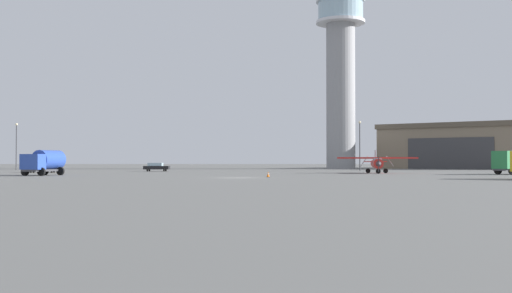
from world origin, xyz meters
TOP-DOWN VIEW (x-y plane):
  - ground_plane at (0.00, 0.00)m, footprint 400.00×400.00m
  - control_tower at (18.82, 63.47)m, footprint 10.06×10.06m
  - hangar at (45.98, 67.56)m, footprint 39.26×37.13m
  - airplane_red at (18.52, 21.41)m, footprint 11.06×8.67m
  - truck_fuel_tanker_blue at (-23.45, 9.03)m, footprint 4.31×6.05m
  - car_black at (-14.44, 35.17)m, footprint 4.12×2.37m
  - car_orange at (-29.24, 25.10)m, footprint 4.61×2.58m
  - light_post_west at (-42.02, 47.68)m, footprint 0.44×0.44m
  - light_post_east at (19.53, 42.97)m, footprint 0.44×0.44m
  - traffic_cone_near_left at (3.24, 2.03)m, footprint 0.36×0.36m

SIDE VIEW (x-z plane):
  - ground_plane at x=0.00m, z-range 0.00..0.00m
  - traffic_cone_near_left at x=3.24m, z-range 0.00..0.61m
  - car_black at x=-14.44m, z-range 0.05..1.42m
  - car_orange at x=-29.24m, z-range 0.06..1.43m
  - airplane_red at x=18.52m, z-range -0.11..3.14m
  - truck_fuel_tanker_blue at x=-23.45m, z-range 0.15..3.19m
  - hangar at x=45.98m, z-range 0.02..9.31m
  - light_post_west at x=-42.02m, z-range 0.83..9.35m
  - light_post_east at x=19.53m, z-range 0.83..9.41m
  - control_tower at x=18.82m, z-range 0.68..39.62m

